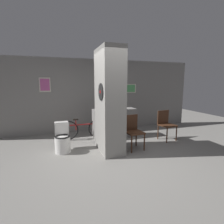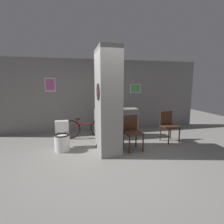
{
  "view_description": "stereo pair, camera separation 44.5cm",
  "coord_description": "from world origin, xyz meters",
  "px_view_note": "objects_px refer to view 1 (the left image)",
  "views": [
    {
      "loc": [
        -1.3,
        -3.67,
        1.75
      ],
      "look_at": [
        0.2,
        0.93,
        0.95
      ],
      "focal_mm": 28.0,
      "sensor_mm": 36.0,
      "label": 1
    },
    {
      "loc": [
        -0.87,
        -3.79,
        1.75
      ],
      "look_at": [
        0.2,
        0.93,
        0.95
      ],
      "focal_mm": 28.0,
      "sensor_mm": 36.0,
      "label": 2
    }
  ],
  "objects_px": {
    "bicycle": "(83,129)",
    "bottle_tall": "(117,106)",
    "chair_by_doorway": "(166,123)",
    "toilet": "(62,140)",
    "chair_near_pillar": "(133,130)"
  },
  "relations": [
    {
      "from": "bicycle",
      "to": "bottle_tall",
      "type": "bearing_deg",
      "value": -7.29
    },
    {
      "from": "bicycle",
      "to": "bottle_tall",
      "type": "distance_m",
      "value": 1.31
    },
    {
      "from": "chair_by_doorway",
      "to": "bicycle",
      "type": "xyz_separation_m",
      "value": [
        -2.44,
        0.87,
        -0.2
      ]
    },
    {
      "from": "toilet",
      "to": "chair_by_doorway",
      "type": "distance_m",
      "value": 3.13
    },
    {
      "from": "bicycle",
      "to": "bottle_tall",
      "type": "xyz_separation_m",
      "value": [
        1.09,
        -0.14,
        0.71
      ]
    },
    {
      "from": "toilet",
      "to": "chair_by_doorway",
      "type": "height_order",
      "value": "chair_by_doorway"
    },
    {
      "from": "bottle_tall",
      "to": "toilet",
      "type": "bearing_deg",
      "value": -156.54
    },
    {
      "from": "chair_near_pillar",
      "to": "bottle_tall",
      "type": "distance_m",
      "value": 1.24
    },
    {
      "from": "toilet",
      "to": "chair_by_doorway",
      "type": "bearing_deg",
      "value": 0.64
    },
    {
      "from": "chair_by_doorway",
      "to": "bicycle",
      "type": "bearing_deg",
      "value": 151.54
    },
    {
      "from": "chair_by_doorway",
      "to": "bottle_tall",
      "type": "distance_m",
      "value": 1.62
    },
    {
      "from": "toilet",
      "to": "chair_by_doorway",
      "type": "xyz_separation_m",
      "value": [
        3.12,
        0.03,
        0.2
      ]
    },
    {
      "from": "toilet",
      "to": "bicycle",
      "type": "relative_size",
      "value": 0.49
    },
    {
      "from": "bottle_tall",
      "to": "chair_by_doorway",
      "type": "bearing_deg",
      "value": -28.5
    },
    {
      "from": "toilet",
      "to": "bottle_tall",
      "type": "distance_m",
      "value": 2.06
    }
  ]
}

